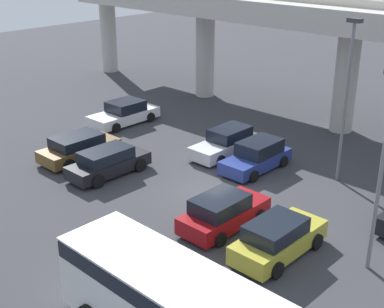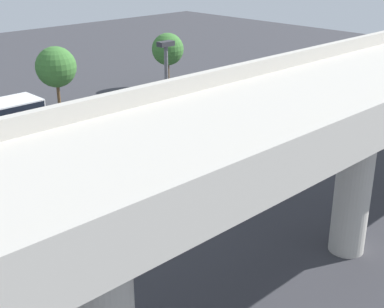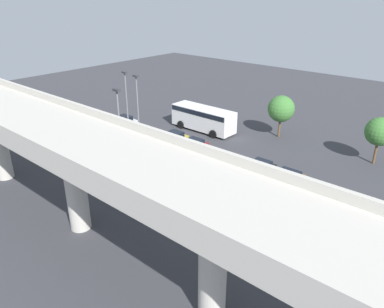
{
  "view_description": "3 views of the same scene",
  "coord_description": "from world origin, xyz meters",
  "px_view_note": "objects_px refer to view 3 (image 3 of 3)",
  "views": [
    {
      "loc": [
        15.68,
        -18.05,
        11.86
      ],
      "look_at": [
        -1.23,
        -0.27,
        1.79
      ],
      "focal_mm": 50.0,
      "sensor_mm": 36.0,
      "label": 1
    },
    {
      "loc": [
        18.11,
        21.97,
        12.09
      ],
      "look_at": [
        -1.58,
        1.6,
        0.74
      ],
      "focal_mm": 50.0,
      "sensor_mm": 36.0,
      "label": 2
    },
    {
      "loc": [
        -20.93,
        24.37,
        15.78
      ],
      "look_at": [
        0.67,
        -0.47,
        1.28
      ],
      "focal_mm": 35.0,
      "sensor_mm": 36.0,
      "label": 3
    }
  ],
  "objects_px": {
    "lamp_post_by_overpass": "(127,99)",
    "tree_front_left": "(380,132)",
    "parked_car_7": "(106,151)",
    "parked_car_8": "(120,124)",
    "parked_car_5": "(190,149)",
    "parked_car_2": "(256,171)",
    "lamp_post_mid_lot": "(120,128)",
    "shuttle_bus": "(203,117)",
    "parked_car_0": "(282,225)",
    "parked_car_3": "(186,189)",
    "parked_car_4": "(168,177)",
    "tree_front_centre": "(281,109)",
    "lamp_post_near_aisle": "(138,105)",
    "parked_car_1": "(284,182)",
    "parked_car_6": "(170,141)"
  },
  "relations": [
    {
      "from": "lamp_post_by_overpass",
      "to": "tree_front_left",
      "type": "distance_m",
      "value": 26.41
    },
    {
      "from": "parked_car_7",
      "to": "parked_car_8",
      "type": "relative_size",
      "value": 0.96
    },
    {
      "from": "parked_car_5",
      "to": "tree_front_left",
      "type": "height_order",
      "value": "tree_front_left"
    },
    {
      "from": "tree_front_left",
      "to": "parked_car_2",
      "type": "bearing_deg",
      "value": 56.0
    },
    {
      "from": "parked_car_2",
      "to": "lamp_post_mid_lot",
      "type": "xyz_separation_m",
      "value": [
        9.17,
        7.83,
        4.11
      ]
    },
    {
      "from": "parked_car_2",
      "to": "shuttle_bus",
      "type": "height_order",
      "value": "shuttle_bus"
    },
    {
      "from": "parked_car_8",
      "to": "tree_front_left",
      "type": "xyz_separation_m",
      "value": [
        -26.35,
        -10.41,
        2.55
      ]
    },
    {
      "from": "parked_car_0",
      "to": "lamp_post_mid_lot",
      "type": "height_order",
      "value": "lamp_post_mid_lot"
    },
    {
      "from": "parked_car_3",
      "to": "parked_car_5",
      "type": "distance_m",
      "value": 8.47
    },
    {
      "from": "parked_car_2",
      "to": "lamp_post_mid_lot",
      "type": "distance_m",
      "value": 12.74
    },
    {
      "from": "lamp_post_mid_lot",
      "to": "tree_front_left",
      "type": "bearing_deg",
      "value": -131.6
    },
    {
      "from": "parked_car_4",
      "to": "tree_front_centre",
      "type": "bearing_deg",
      "value": -5.29
    },
    {
      "from": "lamp_post_mid_lot",
      "to": "lamp_post_near_aisle",
      "type": "bearing_deg",
      "value": -52.34
    },
    {
      "from": "parked_car_1",
      "to": "parked_car_7",
      "type": "relative_size",
      "value": 1.03
    },
    {
      "from": "lamp_post_mid_lot",
      "to": "parked_car_8",
      "type": "bearing_deg",
      "value": -37.64
    },
    {
      "from": "parked_car_8",
      "to": "lamp_post_near_aisle",
      "type": "xyz_separation_m",
      "value": [
        -5.27,
        1.51,
        3.77
      ]
    },
    {
      "from": "shuttle_bus",
      "to": "lamp_post_mid_lot",
      "type": "relative_size",
      "value": 0.99
    },
    {
      "from": "tree_front_left",
      "to": "parked_car_7",
      "type": "bearing_deg",
      "value": 37.84
    },
    {
      "from": "parked_car_6",
      "to": "tree_front_left",
      "type": "distance_m",
      "value": 20.9
    },
    {
      "from": "parked_car_2",
      "to": "tree_front_centre",
      "type": "height_order",
      "value": "tree_front_centre"
    },
    {
      "from": "parked_car_0",
      "to": "parked_car_8",
      "type": "relative_size",
      "value": 1.05
    },
    {
      "from": "parked_car_7",
      "to": "tree_front_centre",
      "type": "bearing_deg",
      "value": -31.79
    },
    {
      "from": "parked_car_7",
      "to": "lamp_post_mid_lot",
      "type": "bearing_deg",
      "value": -110.54
    },
    {
      "from": "shuttle_bus",
      "to": "tree_front_left",
      "type": "relative_size",
      "value": 1.72
    },
    {
      "from": "lamp_post_by_overpass",
      "to": "parked_car_8",
      "type": "bearing_deg",
      "value": -14.53
    },
    {
      "from": "lamp_post_mid_lot",
      "to": "parked_car_1",
      "type": "bearing_deg",
      "value": -147.63
    },
    {
      "from": "parked_car_1",
      "to": "parked_car_3",
      "type": "height_order",
      "value": "parked_car_3"
    },
    {
      "from": "parked_car_2",
      "to": "tree_front_centre",
      "type": "bearing_deg",
      "value": -161.15
    },
    {
      "from": "lamp_post_near_aisle",
      "to": "lamp_post_mid_lot",
      "type": "xyz_separation_m",
      "value": [
        -4.88,
        6.32,
        0.27
      ]
    },
    {
      "from": "parked_car_7",
      "to": "parked_car_8",
      "type": "height_order",
      "value": "parked_car_8"
    },
    {
      "from": "parked_car_4",
      "to": "lamp_post_mid_lot",
      "type": "xyz_separation_m",
      "value": [
        3.92,
        1.77,
        4.09
      ]
    },
    {
      "from": "parked_car_0",
      "to": "parked_car_7",
      "type": "height_order",
      "value": "parked_car_7"
    },
    {
      "from": "parked_car_3",
      "to": "parked_car_8",
      "type": "distance_m",
      "value": 17.9
    },
    {
      "from": "parked_car_8",
      "to": "parked_car_4",
      "type": "bearing_deg",
      "value": 66.69
    },
    {
      "from": "parked_car_2",
      "to": "parked_car_6",
      "type": "distance_m",
      "value": 11.01
    },
    {
      "from": "parked_car_7",
      "to": "lamp_post_near_aisle",
      "type": "distance_m",
      "value": 5.9
    },
    {
      "from": "parked_car_8",
      "to": "parked_car_6",
      "type": "bearing_deg",
      "value": 91.2
    },
    {
      "from": "lamp_post_by_overpass",
      "to": "tree_front_left",
      "type": "bearing_deg",
      "value": -155.28
    },
    {
      "from": "parked_car_1",
      "to": "parked_car_8",
      "type": "height_order",
      "value": "parked_car_8"
    },
    {
      "from": "shuttle_bus",
      "to": "tree_front_left",
      "type": "height_order",
      "value": "tree_front_left"
    },
    {
      "from": "parked_car_5",
      "to": "parked_car_8",
      "type": "height_order",
      "value": "parked_car_8"
    },
    {
      "from": "lamp_post_near_aisle",
      "to": "parked_car_6",
      "type": "bearing_deg",
      "value": -150.99
    },
    {
      "from": "parked_car_2",
      "to": "lamp_post_near_aisle",
      "type": "distance_m",
      "value": 14.64
    },
    {
      "from": "shuttle_bus",
      "to": "tree_front_centre",
      "type": "xyz_separation_m",
      "value": [
        -8.07,
        -4.06,
        1.71
      ]
    },
    {
      "from": "parked_car_7",
      "to": "tree_front_left",
      "type": "bearing_deg",
      "value": -52.16
    },
    {
      "from": "parked_car_6",
      "to": "lamp_post_by_overpass",
      "type": "bearing_deg",
      "value": -82.37
    },
    {
      "from": "parked_car_7",
      "to": "parked_car_8",
      "type": "distance_m",
      "value": 7.96
    },
    {
      "from": "parked_car_2",
      "to": "parked_car_3",
      "type": "height_order",
      "value": "parked_car_3"
    },
    {
      "from": "parked_car_2",
      "to": "tree_front_left",
      "type": "xyz_separation_m",
      "value": [
        -7.03,
        -10.42,
        2.62
      ]
    },
    {
      "from": "parked_car_4",
      "to": "lamp_post_by_overpass",
      "type": "distance_m",
      "value": 13.43
    }
  ]
}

